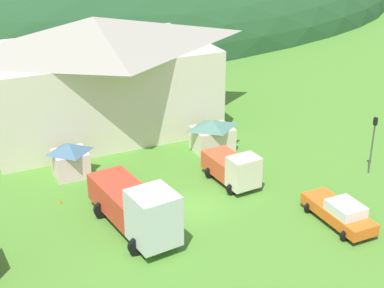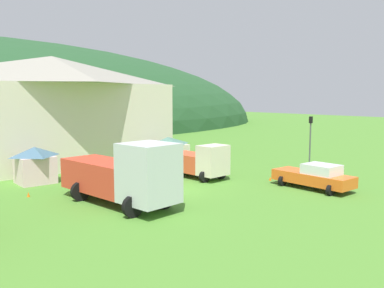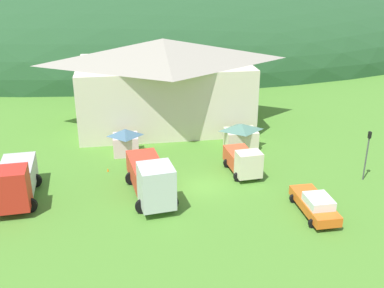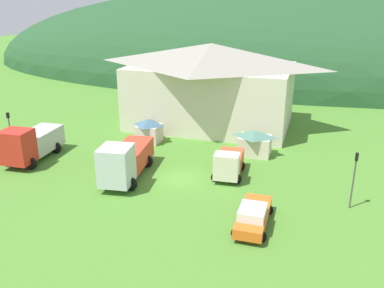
{
  "view_description": "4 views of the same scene",
  "coord_description": "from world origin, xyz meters",
  "px_view_note": "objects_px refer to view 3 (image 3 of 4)",
  "views": [
    {
      "loc": [
        -13.69,
        -29.29,
        18.93
      ],
      "look_at": [
        2.36,
        5.08,
        2.0
      ],
      "focal_mm": 54.45,
      "sensor_mm": 36.0,
      "label": 1
    },
    {
      "loc": [
        -15.13,
        -20.12,
        5.93
      ],
      "look_at": [
        3.56,
        2.29,
        2.49
      ],
      "focal_mm": 38.06,
      "sensor_mm": 36.0,
      "label": 2
    },
    {
      "loc": [
        -5.97,
        -32.27,
        17.14
      ],
      "look_at": [
        -0.19,
        3.6,
        2.31
      ],
      "focal_mm": 42.6,
      "sensor_mm": 36.0,
      "label": 3
    },
    {
      "loc": [
        10.61,
        -29.64,
        14.72
      ],
      "look_at": [
        0.06,
        3.94,
        1.77
      ],
      "focal_mm": 38.63,
      "sensor_mm": 36.0,
      "label": 4
    }
  ],
  "objects_px": {
    "play_shed_cream": "(241,135)",
    "light_truck_cream": "(243,161)",
    "traffic_light_east": "(367,151)",
    "play_shed_pink": "(126,141)",
    "traffic_cone_near_pickup": "(295,192)",
    "crane_truck_red": "(15,181)",
    "depot_building": "(164,81)",
    "traffic_cone_mid_row": "(108,171)",
    "tow_truck_silver": "(151,178)",
    "service_pickup_orange": "(315,204)"
  },
  "relations": [
    {
      "from": "tow_truck_silver",
      "to": "light_truck_cream",
      "type": "height_order",
      "value": "tow_truck_silver"
    },
    {
      "from": "play_shed_pink",
      "to": "crane_truck_red",
      "type": "xyz_separation_m",
      "value": [
        -8.4,
        -7.94,
        0.45
      ]
    },
    {
      "from": "tow_truck_silver",
      "to": "traffic_light_east",
      "type": "height_order",
      "value": "traffic_light_east"
    },
    {
      "from": "depot_building",
      "to": "traffic_light_east",
      "type": "bearing_deg",
      "value": -47.92
    },
    {
      "from": "traffic_cone_mid_row",
      "to": "crane_truck_red",
      "type": "bearing_deg",
      "value": -147.4
    },
    {
      "from": "depot_building",
      "to": "tow_truck_silver",
      "type": "distance_m",
      "value": 17.42
    },
    {
      "from": "traffic_cone_mid_row",
      "to": "play_shed_cream",
      "type": "bearing_deg",
      "value": 14.71
    },
    {
      "from": "crane_truck_red",
      "to": "play_shed_pink",
      "type": "bearing_deg",
      "value": 129.9
    },
    {
      "from": "play_shed_pink",
      "to": "light_truck_cream",
      "type": "relative_size",
      "value": 0.52
    },
    {
      "from": "play_shed_pink",
      "to": "traffic_cone_near_pickup",
      "type": "bearing_deg",
      "value": -36.96
    },
    {
      "from": "tow_truck_silver",
      "to": "service_pickup_orange",
      "type": "height_order",
      "value": "tow_truck_silver"
    },
    {
      "from": "depot_building",
      "to": "traffic_cone_mid_row",
      "type": "distance_m",
      "value": 13.94
    },
    {
      "from": "play_shed_cream",
      "to": "crane_truck_red",
      "type": "xyz_separation_m",
      "value": [
        -19.46,
        -7.64,
        0.46
      ]
    },
    {
      "from": "light_truck_cream",
      "to": "tow_truck_silver",
      "type": "bearing_deg",
      "value": -73.8
    },
    {
      "from": "play_shed_pink",
      "to": "light_truck_cream",
      "type": "xyz_separation_m",
      "value": [
        9.78,
        -5.97,
        -0.06
      ]
    },
    {
      "from": "traffic_light_east",
      "to": "depot_building",
      "type": "bearing_deg",
      "value": 132.08
    },
    {
      "from": "traffic_cone_near_pickup",
      "to": "light_truck_cream",
      "type": "bearing_deg",
      "value": 130.22
    },
    {
      "from": "play_shed_cream",
      "to": "traffic_light_east",
      "type": "xyz_separation_m",
      "value": [
        8.34,
        -8.35,
        1.34
      ]
    },
    {
      "from": "depot_building",
      "to": "service_pickup_orange",
      "type": "xyz_separation_m",
      "value": [
        8.64,
        -21.19,
        -4.03
      ]
    },
    {
      "from": "traffic_cone_near_pickup",
      "to": "traffic_cone_mid_row",
      "type": "relative_size",
      "value": 0.94
    },
    {
      "from": "tow_truck_silver",
      "to": "depot_building",
      "type": "bearing_deg",
      "value": 163.51
    },
    {
      "from": "play_shed_pink",
      "to": "tow_truck_silver",
      "type": "bearing_deg",
      "value": -79.33
    },
    {
      "from": "light_truck_cream",
      "to": "traffic_cone_near_pickup",
      "type": "relative_size",
      "value": 8.53
    },
    {
      "from": "depot_building",
      "to": "traffic_cone_mid_row",
      "type": "xyz_separation_m",
      "value": [
        -6.15,
        -11.53,
        -4.86
      ]
    },
    {
      "from": "crane_truck_red",
      "to": "light_truck_cream",
      "type": "height_order",
      "value": "crane_truck_red"
    },
    {
      "from": "play_shed_cream",
      "to": "tow_truck_silver",
      "type": "bearing_deg",
      "value": -137.03
    },
    {
      "from": "crane_truck_red",
      "to": "traffic_cone_mid_row",
      "type": "bearing_deg",
      "value": 119.09
    },
    {
      "from": "depot_building",
      "to": "light_truck_cream",
      "type": "height_order",
      "value": "depot_building"
    },
    {
      "from": "depot_building",
      "to": "crane_truck_red",
      "type": "xyz_separation_m",
      "value": [
        -12.87,
        -15.82,
        -3.12
      ]
    },
    {
      "from": "crane_truck_red",
      "to": "service_pickup_orange",
      "type": "distance_m",
      "value": 22.18
    },
    {
      "from": "crane_truck_red",
      "to": "light_truck_cream",
      "type": "distance_m",
      "value": 18.29
    },
    {
      "from": "play_shed_cream",
      "to": "light_truck_cream",
      "type": "relative_size",
      "value": 0.67
    },
    {
      "from": "light_truck_cream",
      "to": "traffic_light_east",
      "type": "distance_m",
      "value": 10.09
    },
    {
      "from": "depot_building",
      "to": "tow_truck_silver",
      "type": "height_order",
      "value": "depot_building"
    },
    {
      "from": "play_shed_cream",
      "to": "service_pickup_orange",
      "type": "xyz_separation_m",
      "value": [
        2.04,
        -13.0,
        -0.45
      ]
    },
    {
      "from": "play_shed_pink",
      "to": "light_truck_cream",
      "type": "distance_m",
      "value": 11.46
    },
    {
      "from": "play_shed_cream",
      "to": "crane_truck_red",
      "type": "height_order",
      "value": "crane_truck_red"
    },
    {
      "from": "traffic_cone_mid_row",
      "to": "service_pickup_orange",
      "type": "bearing_deg",
      "value": -33.14
    },
    {
      "from": "service_pickup_orange",
      "to": "depot_building",
      "type": "bearing_deg",
      "value": -158.24
    },
    {
      "from": "tow_truck_silver",
      "to": "traffic_light_east",
      "type": "distance_m",
      "value": 17.73
    },
    {
      "from": "depot_building",
      "to": "traffic_light_east",
      "type": "relative_size",
      "value": 4.52
    },
    {
      "from": "play_shed_pink",
      "to": "traffic_cone_mid_row",
      "type": "height_order",
      "value": "play_shed_pink"
    },
    {
      "from": "traffic_cone_mid_row",
      "to": "tow_truck_silver",
      "type": "bearing_deg",
      "value": -57.86
    },
    {
      "from": "service_pickup_orange",
      "to": "traffic_cone_mid_row",
      "type": "bearing_deg",
      "value": -123.56
    },
    {
      "from": "play_shed_cream",
      "to": "traffic_cone_mid_row",
      "type": "relative_size",
      "value": 5.36
    },
    {
      "from": "crane_truck_red",
      "to": "traffic_cone_mid_row",
      "type": "distance_m",
      "value": 8.16
    },
    {
      "from": "tow_truck_silver",
      "to": "light_truck_cream",
      "type": "xyz_separation_m",
      "value": [
        8.08,
        3.06,
        -0.51
      ]
    },
    {
      "from": "depot_building",
      "to": "play_shed_pink",
      "type": "height_order",
      "value": "depot_building"
    },
    {
      "from": "crane_truck_red",
      "to": "service_pickup_orange",
      "type": "height_order",
      "value": "crane_truck_red"
    },
    {
      "from": "play_shed_cream",
      "to": "traffic_cone_near_pickup",
      "type": "relative_size",
      "value": 5.72
    }
  ]
}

